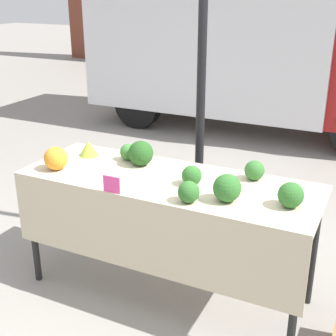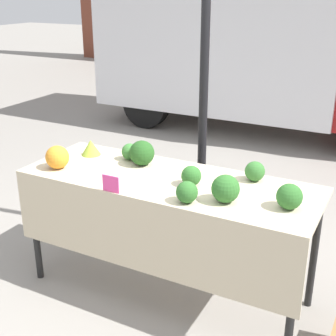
% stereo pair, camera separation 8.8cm
% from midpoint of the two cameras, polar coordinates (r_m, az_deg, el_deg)
% --- Properties ---
extents(ground_plane, '(40.00, 40.00, 0.00)m').
position_cam_midpoint_polar(ground_plane, '(3.63, -0.72, -14.64)').
color(ground_plane, gray).
extents(tent_pole, '(0.07, 0.07, 2.62)m').
position_cam_midpoint_polar(tent_pole, '(3.72, 3.34, 8.48)').
color(tent_pole, black).
rests_on(tent_pole, ground_plane).
extents(parked_truck, '(4.82, 1.82, 2.69)m').
position_cam_midpoint_polar(parked_truck, '(7.42, 8.70, 15.72)').
color(parked_truck, silver).
rests_on(parked_truck, ground_plane).
extents(market_table, '(2.06, 0.74, 0.91)m').
position_cam_midpoint_polar(market_table, '(3.18, -1.32, -3.81)').
color(market_table, beige).
rests_on(market_table, ground_plane).
extents(orange_cauliflower, '(0.17, 0.17, 0.17)m').
position_cam_midpoint_polar(orange_cauliflower, '(3.42, -14.24, 1.14)').
color(orange_cauliflower, orange).
rests_on(orange_cauliflower, market_table).
extents(romanesco_head, '(0.15, 0.15, 0.12)m').
position_cam_midpoint_polar(romanesco_head, '(3.66, -10.33, 2.38)').
color(romanesco_head, '#93B238').
rests_on(romanesco_head, market_table).
extents(broccoli_head_0, '(0.13, 0.13, 0.13)m').
position_cam_midpoint_polar(broccoli_head_0, '(3.07, 2.09, -0.93)').
color(broccoli_head_0, '#2D6628').
rests_on(broccoli_head_0, market_table).
extents(broccoli_head_1, '(0.14, 0.14, 0.14)m').
position_cam_midpoint_polar(broccoli_head_1, '(3.19, 9.72, -0.29)').
color(broccoli_head_1, '#336B2D').
rests_on(broccoli_head_1, market_table).
extents(broccoli_head_2, '(0.16, 0.16, 0.16)m').
position_cam_midpoint_polar(broccoli_head_2, '(2.84, 13.88, -3.23)').
color(broccoli_head_2, '#2D6628').
rests_on(broccoli_head_2, market_table).
extents(broccoli_head_3, '(0.17, 0.17, 0.17)m').
position_cam_midpoint_polar(broccoli_head_3, '(2.85, 6.34, -2.44)').
color(broccoli_head_3, '#2D6628').
rests_on(broccoli_head_3, market_table).
extents(broccoli_head_4, '(0.18, 0.18, 0.18)m').
position_cam_midpoint_polar(broccoli_head_4, '(3.41, -4.07, 1.80)').
color(broccoli_head_4, '#23511E').
rests_on(broccoli_head_4, market_table).
extents(broccoli_head_5, '(0.13, 0.13, 0.13)m').
position_cam_midpoint_polar(broccoli_head_5, '(3.53, -5.58, 1.94)').
color(broccoli_head_5, '#387533').
rests_on(broccoli_head_5, market_table).
extents(broccoli_head_6, '(0.14, 0.14, 0.14)m').
position_cam_midpoint_polar(broccoli_head_6, '(2.83, 1.65, -2.94)').
color(broccoli_head_6, '#2D6628').
rests_on(broccoli_head_6, market_table).
extents(price_sign, '(0.12, 0.01, 0.11)m').
position_cam_midpoint_polar(price_sign, '(2.98, -7.74, -2.01)').
color(price_sign, '#EF4793').
rests_on(price_sign, market_table).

